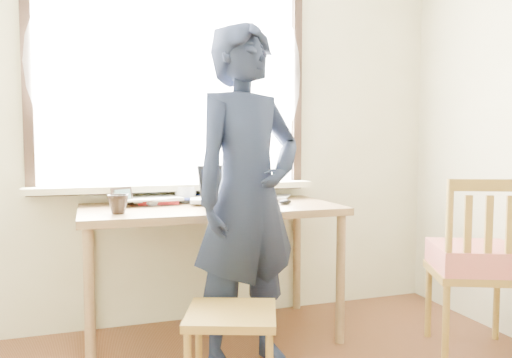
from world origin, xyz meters
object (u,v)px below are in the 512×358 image
object	(u,v)px
mug_white	(186,195)
mug_dark	(118,204)
person	(247,197)
desk	(211,219)
work_chair	(231,325)
side_chair	(475,261)
laptop	(231,196)

from	to	relation	value
mug_white	mug_dark	world-z (taller)	same
mug_white	person	distance (m)	0.67
person	desk	bearing A→B (deg)	83.43
person	work_chair	bearing A→B (deg)	-138.77
desk	work_chair	xyz separation A→B (m)	(-0.09, -0.76, -0.39)
mug_white	side_chair	size ratio (longest dim) A/B	0.13
laptop	side_chair	xyz separation A→B (m)	(1.27, -0.67, -0.35)
mug_dark	person	size ratio (longest dim) A/B	0.06
work_chair	side_chair	size ratio (longest dim) A/B	0.52
mug_dark	desk	bearing A→B (deg)	17.51
work_chair	side_chair	distance (m)	1.49
desk	work_chair	distance (m)	0.86
side_chair	person	distance (m)	1.38
mug_white	side_chair	xyz separation A→B (m)	(1.52, -0.90, -0.35)
desk	mug_white	distance (m)	0.27
desk	side_chair	size ratio (longest dim) A/B	1.51
work_chair	person	xyz separation A→B (m)	(0.19, 0.33, 0.57)
work_chair	desk	bearing A→B (deg)	83.55
laptop	side_chair	world-z (taller)	laptop
desk	work_chair	size ratio (longest dim) A/B	2.93
mug_white	mug_dark	xyz separation A→B (m)	(-0.44, -0.38, -0.00)
person	side_chair	bearing A→B (deg)	-31.07
laptop	mug_dark	distance (m)	0.70
laptop	work_chair	bearing A→B (deg)	-105.90
mug_white	work_chair	xyz separation A→B (m)	(0.03, -0.96, -0.52)
mug_dark	side_chair	size ratio (longest dim) A/B	0.11
laptop	mug_dark	bearing A→B (deg)	-167.92
desk	mug_dark	world-z (taller)	mug_dark
work_chair	person	world-z (taller)	person
work_chair	person	bearing A→B (deg)	60.67
desk	mug_white	xyz separation A→B (m)	(-0.12, 0.20, 0.14)
desk	laptop	xyz separation A→B (m)	(0.12, -0.03, 0.14)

